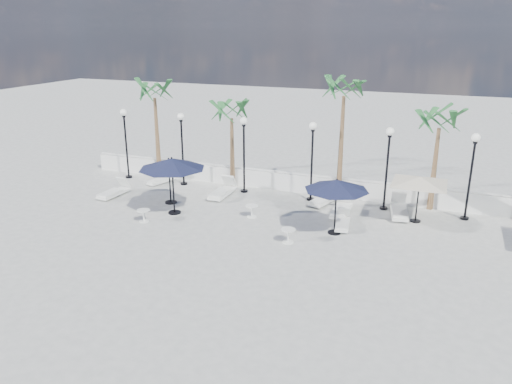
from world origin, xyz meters
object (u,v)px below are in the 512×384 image
(parasol_cream_small, at_px, (169,164))
(lounger_4, at_px, (324,199))
(lounger_0, at_px, (114,192))
(lounger_6, at_px, (399,210))
(lounger_1, at_px, (161,180))
(parasol_cream_sq_a, at_px, (420,177))
(parasol_navy_left, at_px, (172,164))
(parasol_navy_mid, at_px, (337,185))
(lounger_3, at_px, (343,222))
(lounger_5, at_px, (341,209))
(lounger_2, at_px, (223,191))

(parasol_cream_small, bearing_deg, lounger_4, 20.17)
(lounger_0, height_order, lounger_6, lounger_6)
(lounger_1, xyz_separation_m, lounger_6, (12.50, -0.32, 0.06))
(parasol_cream_sq_a, bearing_deg, parasol_navy_left, -164.31)
(parasol_navy_mid, distance_m, parasol_cream_small, 8.19)
(parasol_navy_mid, bearing_deg, lounger_4, 110.64)
(lounger_0, height_order, parasol_cream_sq_a, parasol_cream_sq_a)
(lounger_1, bearing_deg, parasol_navy_left, -35.44)
(lounger_0, bearing_deg, parasol_cream_sq_a, 11.52)
(lounger_1, distance_m, lounger_4, 8.98)
(lounger_3, bearing_deg, parasol_navy_left, -179.51)
(lounger_4, relative_size, parasol_navy_mid, 0.76)
(lounger_0, relative_size, lounger_1, 1.15)
(lounger_0, bearing_deg, lounger_5, 12.27)
(lounger_5, relative_size, parasol_navy_mid, 0.81)
(lounger_1, distance_m, lounger_3, 10.74)
(lounger_6, xyz_separation_m, parasol_navy_left, (-9.55, -3.36, 2.05))
(lounger_0, relative_size, lounger_6, 0.89)
(lounger_3, distance_m, lounger_6, 3.07)
(lounger_0, xyz_separation_m, lounger_3, (11.47, 0.12, -0.03))
(lounger_0, height_order, parasol_cream_small, parasol_cream_small)
(lounger_1, relative_size, parasol_navy_mid, 0.65)
(lounger_5, relative_size, parasol_navy_left, 0.71)
(lounger_0, xyz_separation_m, parasol_navy_left, (4.00, -0.98, 2.07))
(lounger_0, xyz_separation_m, lounger_2, (5.06, 1.94, 0.03))
(lounger_0, bearing_deg, lounger_3, 4.51)
(lounger_0, relative_size, lounger_2, 0.92)
(lounger_0, distance_m, parasol_cream_small, 3.56)
(lounger_6, height_order, parasol_cream_small, parasol_cream_small)
(lounger_4, xyz_separation_m, parasol_cream_sq_a, (4.26, -0.79, 1.79))
(lounger_2, relative_size, lounger_3, 1.23)
(lounger_1, distance_m, lounger_5, 10.10)
(lounger_0, height_order, parasol_navy_left, parasol_navy_left)
(lounger_6, bearing_deg, lounger_2, 173.60)
(lounger_0, xyz_separation_m, parasol_cream_small, (3.14, 0.16, 1.67))
(lounger_2, bearing_deg, lounger_1, 169.04)
(lounger_2, height_order, parasol_navy_mid, parasol_navy_mid)
(lounger_2, bearing_deg, parasol_navy_left, -110.22)
(lounger_0, xyz_separation_m, lounger_1, (1.05, 2.69, -0.04))
(lounger_4, height_order, parasol_navy_mid, parasol_navy_mid)
(lounger_1, height_order, lounger_4, lounger_4)
(lounger_6, distance_m, parasol_navy_mid, 4.17)
(lounger_0, xyz_separation_m, lounger_6, (13.55, 2.37, 0.03))
(lounger_0, distance_m, lounger_3, 11.48)
(parasol_navy_left, height_order, parasol_cream_sq_a, parasol_navy_left)
(lounger_1, bearing_deg, parasol_cream_sq_a, 12.41)
(parasol_cream_sq_a, bearing_deg, lounger_0, -172.39)
(lounger_1, relative_size, lounger_2, 0.80)
(lounger_3, xyz_separation_m, parasol_cream_sq_a, (2.82, 1.79, 1.82))
(lounger_6, bearing_deg, lounger_3, -141.98)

